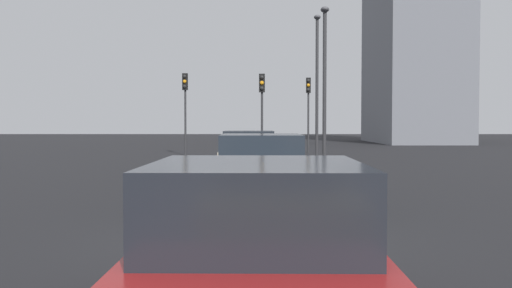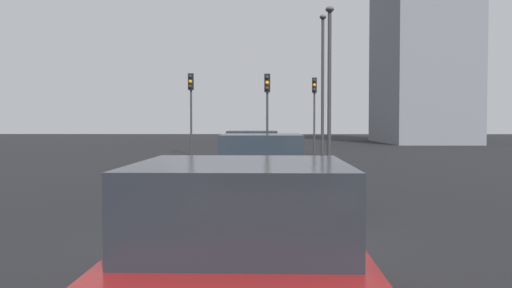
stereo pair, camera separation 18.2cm
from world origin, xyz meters
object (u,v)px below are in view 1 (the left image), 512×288
(traffic_light_far_left, at_px, (308,99))
(street_lamp_kerbside, at_px, (325,71))
(traffic_light_near_right, at_px, (185,97))
(car_beige_lead, at_px, (249,155))
(car_teal_second, at_px, (261,173))
(traffic_light_near_left, at_px, (262,98))
(car_red_third, at_px, (257,260))
(street_lamp_far, at_px, (317,74))

(traffic_light_far_left, height_order, street_lamp_kerbside, street_lamp_kerbside)
(traffic_light_far_left, bearing_deg, traffic_light_near_right, -61.00)
(car_beige_lead, height_order, car_teal_second, car_teal_second)
(car_teal_second, distance_m, traffic_light_far_left, 22.51)
(traffic_light_near_left, xyz_separation_m, traffic_light_near_right, (3.04, 4.14, 0.19))
(traffic_light_near_right, xyz_separation_m, street_lamp_kerbside, (-6.94, -6.75, 0.77))
(car_teal_second, relative_size, car_red_third, 1.15)
(street_lamp_kerbside, distance_m, street_lamp_far, 6.29)
(street_lamp_kerbside, xyz_separation_m, street_lamp_far, (6.26, -0.33, 0.43))
(car_beige_lead, xyz_separation_m, traffic_light_near_right, (12.21, 3.63, 2.45))
(car_beige_lead, relative_size, car_red_third, 1.09)
(street_lamp_far, bearing_deg, car_red_third, 173.07)
(traffic_light_near_right, bearing_deg, car_teal_second, 15.89)
(car_beige_lead, height_order, traffic_light_far_left, traffic_light_far_left)
(car_beige_lead, xyz_separation_m, car_teal_second, (-7.04, -0.36, 0.01))
(car_red_third, bearing_deg, car_beige_lead, 1.78)
(car_red_third, distance_m, traffic_light_near_left, 23.91)
(car_teal_second, bearing_deg, car_beige_lead, 2.89)
(car_beige_lead, relative_size, car_teal_second, 0.94)
(car_beige_lead, relative_size, traffic_light_near_left, 1.08)
(car_red_third, height_order, traffic_light_near_right, traffic_light_near_right)
(car_beige_lead, distance_m, street_lamp_far, 12.58)
(car_teal_second, relative_size, street_lamp_kerbside, 0.72)
(car_teal_second, xyz_separation_m, traffic_light_near_left, (16.21, -0.16, 2.25))
(car_teal_second, distance_m, street_lamp_kerbside, 13.01)
(street_lamp_far, bearing_deg, street_lamp_kerbside, 176.97)
(car_beige_lead, xyz_separation_m, traffic_light_near_left, (9.17, -0.51, 2.26))
(car_red_third, relative_size, street_lamp_kerbside, 0.62)
(car_teal_second, distance_m, car_red_third, 7.59)
(car_beige_lead, xyz_separation_m, traffic_light_far_left, (15.14, -3.32, 2.45))
(traffic_light_near_right, bearing_deg, street_lamp_far, 88.72)
(car_teal_second, xyz_separation_m, traffic_light_far_left, (22.18, -2.96, 2.43))
(car_red_third, bearing_deg, street_lamp_kerbside, -7.43)
(traffic_light_near_left, relative_size, street_lamp_far, 0.56)
(car_teal_second, distance_m, traffic_light_near_right, 19.81)
(traffic_light_far_left, bearing_deg, traffic_light_near_left, -19.06)
(traffic_light_far_left, bearing_deg, car_beige_lead, -6.27)
(car_teal_second, distance_m, street_lamp_far, 19.17)
(street_lamp_kerbside, bearing_deg, car_red_third, 171.85)
(traffic_light_near_right, height_order, street_lamp_far, street_lamp_far)
(car_teal_second, relative_size, traffic_light_near_right, 1.07)
(car_teal_second, xyz_separation_m, street_lamp_kerbside, (12.31, -2.76, 3.21))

